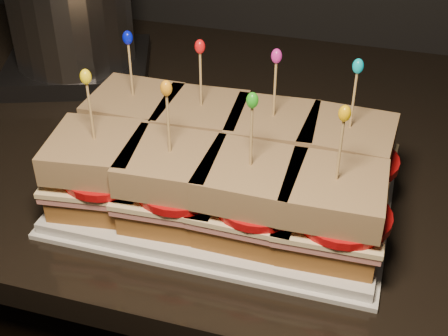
# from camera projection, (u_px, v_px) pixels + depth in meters

# --- Properties ---
(granite_slab) EXTENTS (2.30, 0.73, 0.03)m
(granite_slab) POSITION_uv_depth(u_px,v_px,m) (226.00, 139.00, 0.91)
(granite_slab) COLOR black
(granite_slab) RESTS_ON cabinet
(platter) EXTENTS (0.37, 0.23, 0.02)m
(platter) POSITION_uv_depth(u_px,v_px,m) (224.00, 200.00, 0.75)
(platter) COLOR silver
(platter) RESTS_ON granite_slab
(platter_rim) EXTENTS (0.39, 0.24, 0.01)m
(platter_rim) POSITION_uv_depth(u_px,v_px,m) (224.00, 204.00, 0.75)
(platter_rim) COLOR silver
(platter_rim) RESTS_ON granite_slab
(sandwich_0_bread_bot) EXTENTS (0.10, 0.10, 0.03)m
(sandwich_0_bread_bot) POSITION_uv_depth(u_px,v_px,m) (138.00, 144.00, 0.81)
(sandwich_0_bread_bot) COLOR brown
(sandwich_0_bread_bot) RESTS_ON platter
(sandwich_0_ham) EXTENTS (0.11, 0.11, 0.01)m
(sandwich_0_ham) POSITION_uv_depth(u_px,v_px,m) (136.00, 132.00, 0.80)
(sandwich_0_ham) COLOR #C96B6B
(sandwich_0_ham) RESTS_ON sandwich_0_bread_bot
(sandwich_0_cheese) EXTENTS (0.11, 0.11, 0.01)m
(sandwich_0_cheese) POSITION_uv_depth(u_px,v_px,m) (136.00, 127.00, 0.79)
(sandwich_0_cheese) COLOR #FEE4A9
(sandwich_0_cheese) RESTS_ON sandwich_0_ham
(sandwich_0_tomato) EXTENTS (0.10, 0.10, 0.01)m
(sandwich_0_tomato) POSITION_uv_depth(u_px,v_px,m) (143.00, 126.00, 0.78)
(sandwich_0_tomato) COLOR #B60B0D
(sandwich_0_tomato) RESTS_ON sandwich_0_cheese
(sandwich_0_bread_top) EXTENTS (0.10, 0.10, 0.03)m
(sandwich_0_bread_top) POSITION_uv_depth(u_px,v_px,m) (134.00, 107.00, 0.77)
(sandwich_0_bread_top) COLOR #5B2A0D
(sandwich_0_bread_top) RESTS_ON sandwich_0_tomato
(sandwich_0_pick) EXTENTS (0.00, 0.00, 0.09)m
(sandwich_0_pick) POSITION_uv_depth(u_px,v_px,m) (131.00, 73.00, 0.75)
(sandwich_0_pick) COLOR tan
(sandwich_0_pick) RESTS_ON sandwich_0_bread_top
(sandwich_0_frill) EXTENTS (0.01, 0.01, 0.02)m
(sandwich_0_frill) POSITION_uv_depth(u_px,v_px,m) (128.00, 38.00, 0.72)
(sandwich_0_frill) COLOR #050ED7
(sandwich_0_frill) RESTS_ON sandwich_0_pick
(sandwich_1_bread_bot) EXTENTS (0.11, 0.11, 0.03)m
(sandwich_1_bread_bot) POSITION_uv_depth(u_px,v_px,m) (202.00, 155.00, 0.78)
(sandwich_1_bread_bot) COLOR brown
(sandwich_1_bread_bot) RESTS_ON platter
(sandwich_1_ham) EXTENTS (0.12, 0.11, 0.01)m
(sandwich_1_ham) POSITION_uv_depth(u_px,v_px,m) (202.00, 143.00, 0.77)
(sandwich_1_ham) COLOR #C96B6B
(sandwich_1_ham) RESTS_ON sandwich_1_bread_bot
(sandwich_1_cheese) EXTENTS (0.12, 0.11, 0.01)m
(sandwich_1_cheese) POSITION_uv_depth(u_px,v_px,m) (202.00, 138.00, 0.77)
(sandwich_1_cheese) COLOR #FEE4A9
(sandwich_1_cheese) RESTS_ON sandwich_1_ham
(sandwich_1_tomato) EXTENTS (0.10, 0.10, 0.01)m
(sandwich_1_tomato) POSITION_uv_depth(u_px,v_px,m) (210.00, 137.00, 0.76)
(sandwich_1_tomato) COLOR #B60B0D
(sandwich_1_tomato) RESTS_ON sandwich_1_cheese
(sandwich_1_bread_top) EXTENTS (0.11, 0.11, 0.03)m
(sandwich_1_bread_top) POSITION_uv_depth(u_px,v_px,m) (202.00, 118.00, 0.75)
(sandwich_1_bread_top) COLOR #5B2A0D
(sandwich_1_bread_top) RESTS_ON sandwich_1_tomato
(sandwich_1_pick) EXTENTS (0.00, 0.00, 0.09)m
(sandwich_1_pick) POSITION_uv_depth(u_px,v_px,m) (201.00, 82.00, 0.73)
(sandwich_1_pick) COLOR tan
(sandwich_1_pick) RESTS_ON sandwich_1_bread_top
(sandwich_1_frill) EXTENTS (0.01, 0.01, 0.02)m
(sandwich_1_frill) POSITION_uv_depth(u_px,v_px,m) (200.00, 47.00, 0.70)
(sandwich_1_frill) COLOR red
(sandwich_1_frill) RESTS_ON sandwich_1_pick
(sandwich_2_bread_bot) EXTENTS (0.10, 0.10, 0.03)m
(sandwich_2_bread_bot) POSITION_uv_depth(u_px,v_px,m) (271.00, 166.00, 0.76)
(sandwich_2_bread_bot) COLOR brown
(sandwich_2_bread_bot) RESTS_ON platter
(sandwich_2_ham) EXTENTS (0.12, 0.11, 0.01)m
(sandwich_2_ham) POSITION_uv_depth(u_px,v_px,m) (271.00, 154.00, 0.75)
(sandwich_2_ham) COLOR #C96B6B
(sandwich_2_ham) RESTS_ON sandwich_2_bread_bot
(sandwich_2_cheese) EXTENTS (0.12, 0.11, 0.01)m
(sandwich_2_cheese) POSITION_uv_depth(u_px,v_px,m) (272.00, 149.00, 0.75)
(sandwich_2_cheese) COLOR #FEE4A9
(sandwich_2_cheese) RESTS_ON sandwich_2_ham
(sandwich_2_tomato) EXTENTS (0.10, 0.10, 0.01)m
(sandwich_2_tomato) POSITION_uv_depth(u_px,v_px,m) (281.00, 148.00, 0.74)
(sandwich_2_tomato) COLOR #B60B0D
(sandwich_2_tomato) RESTS_ON sandwich_2_cheese
(sandwich_2_bread_top) EXTENTS (0.11, 0.11, 0.03)m
(sandwich_2_bread_top) POSITION_uv_depth(u_px,v_px,m) (273.00, 128.00, 0.73)
(sandwich_2_bread_top) COLOR #5B2A0D
(sandwich_2_bread_top) RESTS_ON sandwich_2_tomato
(sandwich_2_pick) EXTENTS (0.00, 0.00, 0.09)m
(sandwich_2_pick) POSITION_uv_depth(u_px,v_px,m) (275.00, 93.00, 0.71)
(sandwich_2_pick) COLOR tan
(sandwich_2_pick) RESTS_ON sandwich_2_bread_top
(sandwich_2_frill) EXTENTS (0.01, 0.01, 0.02)m
(sandwich_2_frill) POSITION_uv_depth(u_px,v_px,m) (277.00, 56.00, 0.68)
(sandwich_2_frill) COLOR #CD2397
(sandwich_2_frill) RESTS_ON sandwich_2_pick
(sandwich_3_bread_bot) EXTENTS (0.10, 0.10, 0.03)m
(sandwich_3_bread_bot) POSITION_uv_depth(u_px,v_px,m) (343.00, 178.00, 0.74)
(sandwich_3_bread_bot) COLOR brown
(sandwich_3_bread_bot) RESTS_ON platter
(sandwich_3_ham) EXTENTS (0.11, 0.11, 0.01)m
(sandwich_3_ham) POSITION_uv_depth(u_px,v_px,m) (345.00, 166.00, 0.73)
(sandwich_3_ham) COLOR #C96B6B
(sandwich_3_ham) RESTS_ON sandwich_3_bread_bot
(sandwich_3_cheese) EXTENTS (0.12, 0.11, 0.01)m
(sandwich_3_cheese) POSITION_uv_depth(u_px,v_px,m) (345.00, 161.00, 0.73)
(sandwich_3_cheese) COLOR #FEE4A9
(sandwich_3_cheese) RESTS_ON sandwich_3_ham
(sandwich_3_tomato) EXTENTS (0.10, 0.10, 0.01)m
(sandwich_3_tomato) POSITION_uv_depth(u_px,v_px,m) (356.00, 160.00, 0.72)
(sandwich_3_tomato) COLOR #B60B0D
(sandwich_3_tomato) RESTS_ON sandwich_3_cheese
(sandwich_3_bread_top) EXTENTS (0.11, 0.11, 0.03)m
(sandwich_3_bread_top) POSITION_uv_depth(u_px,v_px,m) (348.00, 140.00, 0.71)
(sandwich_3_bread_top) COLOR #5B2A0D
(sandwich_3_bread_top) RESTS_ON sandwich_3_tomato
(sandwich_3_pick) EXTENTS (0.00, 0.00, 0.09)m
(sandwich_3_pick) POSITION_uv_depth(u_px,v_px,m) (353.00, 103.00, 0.69)
(sandwich_3_pick) COLOR tan
(sandwich_3_pick) RESTS_ON sandwich_3_bread_top
(sandwich_3_frill) EXTENTS (0.01, 0.01, 0.02)m
(sandwich_3_frill) POSITION_uv_depth(u_px,v_px,m) (358.00, 66.00, 0.66)
(sandwich_3_frill) COLOR #05B0C6
(sandwich_3_frill) RESTS_ON sandwich_3_pick
(sandwich_4_bread_bot) EXTENTS (0.11, 0.11, 0.03)m
(sandwich_4_bread_bot) POSITION_uv_depth(u_px,v_px,m) (102.00, 191.00, 0.72)
(sandwich_4_bread_bot) COLOR brown
(sandwich_4_bread_bot) RESTS_ON platter
(sandwich_4_ham) EXTENTS (0.12, 0.12, 0.01)m
(sandwich_4_ham) POSITION_uv_depth(u_px,v_px,m) (100.00, 178.00, 0.71)
(sandwich_4_ham) COLOR #C96B6B
(sandwich_4_ham) RESTS_ON sandwich_4_bread_bot
(sandwich_4_cheese) EXTENTS (0.12, 0.12, 0.01)m
(sandwich_4_cheese) POSITION_uv_depth(u_px,v_px,m) (99.00, 173.00, 0.71)
(sandwich_4_cheese) COLOR #FEE4A9
(sandwich_4_cheese) RESTS_ON sandwich_4_ham
(sandwich_4_tomato) EXTENTS (0.10, 0.10, 0.01)m
(sandwich_4_tomato) POSITION_uv_depth(u_px,v_px,m) (106.00, 173.00, 0.70)
(sandwich_4_tomato) COLOR #B60B0D
(sandwich_4_tomato) RESTS_ON sandwich_4_cheese
(sandwich_4_bread_top) EXTENTS (0.11, 0.11, 0.03)m
(sandwich_4_bread_top) POSITION_uv_depth(u_px,v_px,m) (96.00, 152.00, 0.69)
(sandwich_4_bread_top) COLOR #5B2A0D
(sandwich_4_bread_top) RESTS_ON sandwich_4_tomato
(sandwich_4_pick) EXTENTS (0.00, 0.00, 0.09)m
(sandwich_4_pick) POSITION_uv_depth(u_px,v_px,m) (91.00, 115.00, 0.66)
(sandwich_4_pick) COLOR tan
(sandwich_4_pick) RESTS_ON sandwich_4_bread_top
(sandwich_4_frill) EXTENTS (0.01, 0.01, 0.02)m
(sandwich_4_frill) POSITION_uv_depth(u_px,v_px,m) (86.00, 77.00, 0.64)
(sandwich_4_frill) COLOR yellow
(sandwich_4_frill) RESTS_ON sandwich_4_pick
(sandwich_5_bread_bot) EXTENTS (0.10, 0.10, 0.03)m
(sandwich_5_bread_bot) POSITION_uv_depth(u_px,v_px,m) (173.00, 204.00, 0.70)
(sandwich_5_bread_bot) COLOR brown
(sandwich_5_bread_bot) RESTS_ON platter
(sandwich_5_ham) EXTENTS (0.11, 0.11, 0.01)m
(sandwich_5_ham) POSITION_uv_depth(u_px,v_px,m) (172.00, 192.00, 0.69)
(sandwich_5_ham) COLOR #C96B6B
(sandwich_5_ham) RESTS_ON sandwich_5_bread_bot
(sandwich_5_cheese) EXTENTS (0.12, 0.11, 0.01)m
(sandwich_5_cheese) POSITION_uv_depth(u_px,v_px,m) (172.00, 186.00, 0.69)
(sandwich_5_cheese) COLOR #FEE4A9
(sandwich_5_cheese) RESTS_ON sandwich_5_ham
(sandwich_5_tomato) EXTENTS (0.10, 0.10, 0.01)m
(sandwich_5_tomato) POSITION_uv_depth(u_px,v_px,m) (180.00, 186.00, 0.68)
(sandwich_5_tomato) COLOR #B60B0D
(sandwich_5_tomato) RESTS_ON sandwich_5_cheese
(sandwich_5_bread_top) EXTENTS (0.11, 0.11, 0.03)m
(sandwich_5_bread_top) POSITION_uv_depth(u_px,v_px,m) (171.00, 165.00, 0.67)
(sandwich_5_bread_top) COLOR #5B2A0D
(sandwich_5_bread_top) RESTS_ON sandwich_5_tomato
(sandwich_5_pick) EXTENTS (0.00, 0.00, 0.09)m
(sandwich_5_pick) POSITION_uv_depth(u_px,v_px,m) (168.00, 127.00, 0.64)
(sandwich_5_pick) COLOR tan
(sandwich_5_pick) RESTS_ON sandwich_5_bread_top
(sandwich_5_frill) EXTENTS (0.01, 0.01, 0.02)m
(sandwich_5_frill) POSITION_uv_depth(u_px,v_px,m) (166.00, 88.00, 0.62)
(sandwich_5_frill) COLOR orange
(sandwich_5_frill) RESTS_ON sandwich_5_pick
(sandwich_6_bread_bot) EXTENTS (0.10, 0.10, 0.03)m
(sandwich_6_bread_bot) POSITION_uv_depth(u_px,v_px,m) (249.00, 218.00, 0.68)
(sandwich_6_bread_bot) COLOR brown
(sandwich_6_bread_bot) RESTS_ON platter
(sandwich_6_ham) EXTENTS (0.11, 0.11, 0.01)m
(sandwich_6_ham) POSITION_uv_depth(u_px,v_px,m) (249.00, 206.00, 0.67)
(sandwich_6_ham) COLOR #C96B6B
(sandwich_6_ham) RESTS_ON sandwich_6_bread_bot
(sandwich_6_cheese) EXTENTS (0.11, 0.11, 0.01)m
(sandwich_6_cheese) POSITION_uv_depth(u_px,v_px,m) (249.00, 200.00, 0.67)
(sandwich_6_cheese) COLOR #FEE4A9
(sandwich_6_cheese) RESTS_ON sandwich_6_ham
(sandwich_6_tomato) EXTENTS (0.10, 0.10, 0.01)m
(sandwich_6_tomato) POSITION_uv_depth(u_px,v_px,m) (259.00, 200.00, 0.65)
(sandwich_6_tomato) COLOR #B60B0D
(sandwich_6_tomato) RESTS_ON sandwich_6_cheese
(sandwich_6_bread_top) EXTENTS (0.10, 0.10, 0.03)m
(sandwich_6_bread_top) POSITION_uv_depth(u_px,v_px,m) (250.00, 178.00, 0.65)
(sandwich_6_bread_top) COLOR #5B2A0D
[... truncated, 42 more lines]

